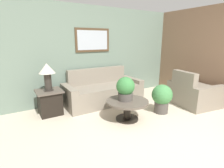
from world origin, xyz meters
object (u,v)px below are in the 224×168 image
at_px(couch_main, 103,92).
at_px(potted_plant_floor, 162,97).
at_px(potted_plant_on_table, 125,88).
at_px(coffee_table, 127,106).
at_px(side_table, 50,102).
at_px(armchair, 194,94).
at_px(table_lamp, 47,72).

height_order(couch_main, potted_plant_floor, couch_main).
height_order(potted_plant_on_table, potted_plant_floor, potted_plant_on_table).
height_order(couch_main, coffee_table, couch_main).
height_order(coffee_table, side_table, side_table).
height_order(armchair, coffee_table, armchair).
distance_m(coffee_table, potted_plant_on_table, 0.39).
xyz_separation_m(side_table, potted_plant_on_table, (1.34, -1.13, 0.41)).
relative_size(couch_main, armchair, 1.74).
bearing_deg(armchair, table_lamp, 76.79).
bearing_deg(armchair, couch_main, 63.46).
bearing_deg(coffee_table, couch_main, 86.86).
distance_m(side_table, potted_plant_floor, 2.63).
distance_m(armchair, side_table, 3.69).
xyz_separation_m(side_table, potted_plant_floor, (2.29, -1.30, 0.09)).
bearing_deg(couch_main, armchair, -35.24).
relative_size(table_lamp, potted_plant_on_table, 1.22).
bearing_deg(table_lamp, coffee_table, -40.98).
xyz_separation_m(armchair, potted_plant_on_table, (-2.08, 0.25, 0.40)).
distance_m(armchair, coffee_table, 2.07).
relative_size(couch_main, potted_plant_on_table, 4.16).
bearing_deg(couch_main, table_lamp, -178.73).
bearing_deg(table_lamp, side_table, 63.43).
distance_m(couch_main, potted_plant_on_table, 1.23).
bearing_deg(coffee_table, potted_plant_on_table, 110.37).
bearing_deg(potted_plant_floor, table_lamp, 150.31).
xyz_separation_m(table_lamp, potted_plant_floor, (2.29, -1.30, -0.62)).
bearing_deg(coffee_table, armchair, -5.32).
relative_size(table_lamp, potted_plant_floor, 0.90).
distance_m(armchair, table_lamp, 3.75).
bearing_deg(table_lamp, couch_main, 1.27).
bearing_deg(side_table, potted_plant_on_table, -40.09).
height_order(armchair, table_lamp, table_lamp).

